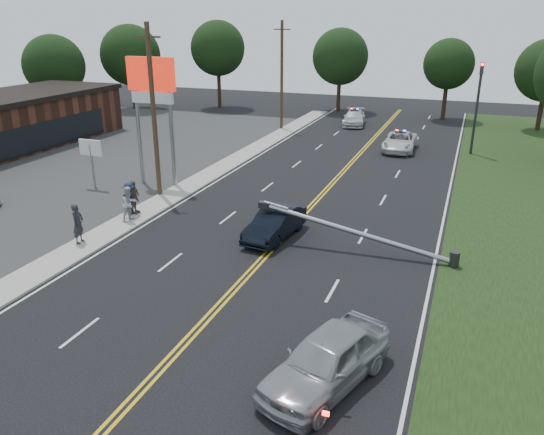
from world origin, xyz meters
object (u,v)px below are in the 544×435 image
at_px(utility_pole_far, 282,76).
at_px(crashed_sedan, 275,224).
at_px(pylon_sign, 152,91).
at_px(small_sign, 91,152).
at_px(emergency_b, 354,118).
at_px(waiting_sedan, 327,360).
at_px(bystander_c, 130,199).
at_px(fallen_streetlight, 366,235).
at_px(bystander_a, 78,224).
at_px(bystander_d, 134,197).
at_px(traffic_signal, 478,101).
at_px(utility_pole_mid, 154,112).
at_px(bystander_b, 129,204).
at_px(emergency_a, 400,142).

bearing_deg(utility_pole_far, crashed_sedan, -70.99).
bearing_deg(pylon_sign, small_sign, -150.26).
bearing_deg(emergency_b, waiting_sedan, -86.76).
xyz_separation_m(small_sign, bystander_c, (5.29, -3.68, -1.31)).
height_order(small_sign, fallen_streetlight, small_sign).
bearing_deg(small_sign, bystander_a, -56.01).
bearing_deg(bystander_c, bystander_d, -9.54).
relative_size(traffic_signal, bystander_a, 3.64).
xyz_separation_m(utility_pole_mid, bystander_d, (0.57, -3.44, -4.04)).
height_order(small_sign, bystander_b, small_sign).
bearing_deg(utility_pole_far, bystander_d, -88.72).
height_order(crashed_sedan, bystander_a, bystander_a).
height_order(utility_pole_far, emergency_b, utility_pole_far).
height_order(bystander_a, bystander_c, bystander_a).
height_order(fallen_streetlight, utility_pole_mid, utility_pole_mid).
bearing_deg(bystander_a, bystander_b, -16.98).
relative_size(small_sign, bystander_a, 1.60).
xyz_separation_m(bystander_b, bystander_d, (-0.42, 1.01, -0.01)).
bearing_deg(bystander_a, bystander_d, -9.43).
xyz_separation_m(emergency_b, bystander_c, (-5.65, -30.28, 0.29)).
bearing_deg(crashed_sedan, traffic_signal, 74.43).
distance_m(traffic_signal, bystander_c, 27.73).
relative_size(waiting_sedan, bystander_d, 2.66).
relative_size(utility_pole_mid, bystander_d, 5.41).
bearing_deg(small_sign, emergency_a, 45.62).
relative_size(fallen_streetlight, bystander_c, 5.15).
relative_size(bystander_a, bystander_b, 1.04).
relative_size(traffic_signal, crashed_sedan, 1.60).
distance_m(emergency_a, bystander_b, 24.25).
bearing_deg(bystander_c, utility_pole_far, 9.44).
height_order(traffic_signal, utility_pole_far, utility_pole_far).
relative_size(crashed_sedan, bystander_d, 2.39).
xyz_separation_m(bystander_a, bystander_d, (0.11, 4.36, -0.04)).
bearing_deg(crashed_sedan, emergency_b, 101.31).
xyz_separation_m(small_sign, crashed_sedan, (13.65, -3.67, -1.61)).
relative_size(waiting_sedan, bystander_a, 2.54).
bearing_deg(crashed_sedan, small_sign, 171.14).
distance_m(utility_pole_mid, waiting_sedan, 20.12).
bearing_deg(bystander_a, utility_pole_far, -7.14).
distance_m(fallen_streetlight, bystander_d, 12.83).
distance_m(small_sign, crashed_sedan, 14.22).
bearing_deg(utility_pole_mid, small_sign, 180.00).
relative_size(fallen_streetlight, emergency_a, 1.77).
relative_size(pylon_sign, waiting_sedan, 1.63).
bearing_deg(emergency_b, fallen_streetlight, -84.70).
height_order(utility_pole_far, bystander_d, utility_pole_far).
bearing_deg(bystander_c, emergency_b, -2.23).
height_order(emergency_b, bystander_d, bystander_d).
distance_m(traffic_signal, crashed_sedan, 23.59).
height_order(traffic_signal, emergency_a, traffic_signal).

